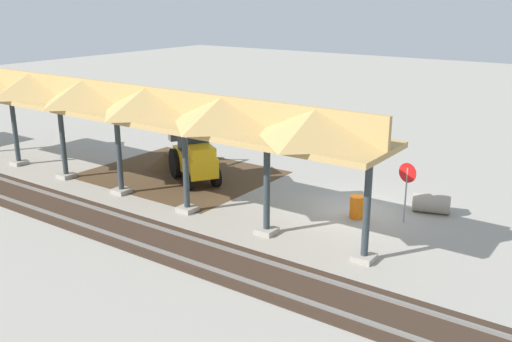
% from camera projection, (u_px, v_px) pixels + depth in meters
% --- Properties ---
extents(ground_plane, '(120.00, 120.00, 0.00)m').
position_uv_depth(ground_plane, '(356.00, 211.00, 23.07)').
color(ground_plane, '#9E998E').
extents(dirt_work_zone, '(8.58, 7.00, 0.01)m').
position_uv_depth(dirt_work_zone, '(181.00, 174.00, 27.86)').
color(dirt_work_zone, '#4C3823').
rests_on(dirt_work_zone, ground).
extents(platform_canopy, '(24.52, 3.20, 4.90)m').
position_uv_depth(platform_canopy, '(115.00, 99.00, 24.00)').
color(platform_canopy, '#9E998E').
rests_on(platform_canopy, ground).
extents(rail_tracks, '(60.00, 2.58, 0.15)m').
position_uv_depth(rail_tracks, '(261.00, 274.00, 17.79)').
color(rail_tracks, slate).
rests_on(rail_tracks, ground).
extents(stop_sign, '(0.74, 0.22, 2.38)m').
position_uv_depth(stop_sign, '(407.00, 180.00, 21.45)').
color(stop_sign, gray).
rests_on(stop_sign, ground).
extents(backhoe, '(4.94, 3.75, 2.82)m').
position_uv_depth(backhoe, '(194.00, 154.00, 26.62)').
color(backhoe, '#EAB214').
rests_on(backhoe, ground).
extents(dirt_mound, '(4.16, 4.16, 1.62)m').
position_uv_depth(dirt_mound, '(167.00, 168.00, 28.86)').
color(dirt_mound, '#4C3823').
rests_on(dirt_mound, ground).
extents(concrete_pipe, '(1.60, 1.15, 0.78)m').
position_uv_depth(concrete_pipe, '(431.00, 203.00, 22.85)').
color(concrete_pipe, '#9E9384').
rests_on(concrete_pipe, ground).
extents(traffic_barrel, '(0.56, 0.56, 0.90)m').
position_uv_depth(traffic_barrel, '(357.00, 207.00, 22.26)').
color(traffic_barrel, orange).
rests_on(traffic_barrel, ground).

